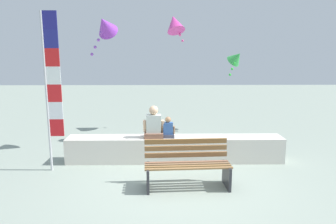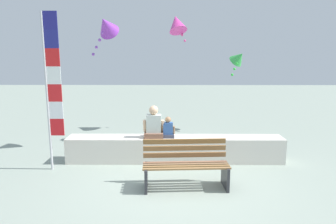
{
  "view_description": "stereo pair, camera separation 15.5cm",
  "coord_description": "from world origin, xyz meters",
  "px_view_note": "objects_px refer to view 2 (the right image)",
  "views": [
    {
      "loc": [
        -0.27,
        -5.75,
        2.5
      ],
      "look_at": [
        -0.17,
        1.25,
        1.19
      ],
      "focal_mm": 32.75,
      "sensor_mm": 36.0,
      "label": 1
    },
    {
      "loc": [
        -0.12,
        -5.75,
        2.5
      ],
      "look_at": [
        -0.17,
        1.25,
        1.19
      ],
      "focal_mm": 32.75,
      "sensor_mm": 36.0,
      "label": 2
    }
  ],
  "objects_px": {
    "park_bench": "(186,166)",
    "kite_green": "(239,58)",
    "kite_purple": "(106,26)",
    "person_adult": "(154,125)",
    "flag_banner": "(51,83)",
    "person_child": "(168,129)",
    "kite_magenta": "(177,23)"
  },
  "relations": [
    {
      "from": "flag_banner",
      "to": "kite_green",
      "type": "bearing_deg",
      "value": 37.03
    },
    {
      "from": "park_bench",
      "to": "kite_purple",
      "type": "bearing_deg",
      "value": 128.25
    },
    {
      "from": "park_bench",
      "to": "flag_banner",
      "type": "relative_size",
      "value": 0.49
    },
    {
      "from": "park_bench",
      "to": "kite_green",
      "type": "distance_m",
      "value": 5.23
    },
    {
      "from": "park_bench",
      "to": "person_adult",
      "type": "bearing_deg",
      "value": 115.83
    },
    {
      "from": "flag_banner",
      "to": "kite_purple",
      "type": "distance_m",
      "value": 2.22
    },
    {
      "from": "person_adult",
      "to": "flag_banner",
      "type": "bearing_deg",
      "value": -166.13
    },
    {
      "from": "kite_purple",
      "to": "kite_green",
      "type": "height_order",
      "value": "kite_purple"
    },
    {
      "from": "park_bench",
      "to": "kite_magenta",
      "type": "height_order",
      "value": "kite_magenta"
    },
    {
      "from": "park_bench",
      "to": "person_child",
      "type": "height_order",
      "value": "person_child"
    },
    {
      "from": "kite_magenta",
      "to": "person_child",
      "type": "bearing_deg",
      "value": -94.6
    },
    {
      "from": "person_adult",
      "to": "flag_banner",
      "type": "height_order",
      "value": "flag_banner"
    },
    {
      "from": "park_bench",
      "to": "kite_green",
      "type": "bearing_deg",
      "value": 66.75
    },
    {
      "from": "person_adult",
      "to": "kite_magenta",
      "type": "distance_m",
      "value": 4.22
    },
    {
      "from": "kite_purple",
      "to": "kite_green",
      "type": "relative_size",
      "value": 1.27
    },
    {
      "from": "person_adult",
      "to": "kite_purple",
      "type": "height_order",
      "value": "kite_purple"
    },
    {
      "from": "park_bench",
      "to": "person_child",
      "type": "relative_size",
      "value": 3.34
    },
    {
      "from": "flag_banner",
      "to": "kite_purple",
      "type": "height_order",
      "value": "kite_purple"
    },
    {
      "from": "park_bench",
      "to": "kite_purple",
      "type": "distance_m",
      "value": 4.19
    },
    {
      "from": "person_child",
      "to": "kite_magenta",
      "type": "relative_size",
      "value": 0.52
    },
    {
      "from": "kite_purple",
      "to": "person_adult",
      "type": "bearing_deg",
      "value": -39.77
    },
    {
      "from": "person_adult",
      "to": "kite_green",
      "type": "bearing_deg",
      "value": 49.56
    },
    {
      "from": "person_adult",
      "to": "flag_banner",
      "type": "relative_size",
      "value": 0.22
    },
    {
      "from": "person_adult",
      "to": "flag_banner",
      "type": "xyz_separation_m",
      "value": [
        -2.14,
        -0.53,
        1.03
      ]
    },
    {
      "from": "flag_banner",
      "to": "kite_magenta",
      "type": "bearing_deg",
      "value": 54.16
    },
    {
      "from": "flag_banner",
      "to": "kite_green",
      "type": "relative_size",
      "value": 3.87
    },
    {
      "from": "person_adult",
      "to": "flag_banner",
      "type": "distance_m",
      "value": 2.43
    },
    {
      "from": "flag_banner",
      "to": "person_adult",
      "type": "bearing_deg",
      "value": 13.87
    },
    {
      "from": "person_adult",
      "to": "kite_purple",
      "type": "relative_size",
      "value": 0.68
    },
    {
      "from": "flag_banner",
      "to": "kite_magenta",
      "type": "height_order",
      "value": "kite_magenta"
    },
    {
      "from": "park_bench",
      "to": "person_child",
      "type": "bearing_deg",
      "value": 103.83
    },
    {
      "from": "flag_banner",
      "to": "kite_purple",
      "type": "bearing_deg",
      "value": 60.22
    }
  ]
}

